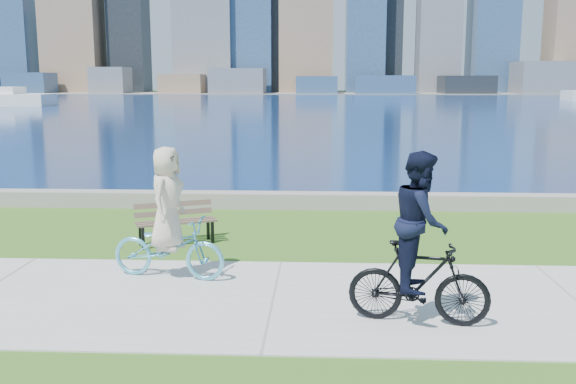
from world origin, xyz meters
name	(u,v)px	position (x,y,z in m)	size (l,w,h in m)	color
ground	(273,300)	(0.00, 0.00, 0.00)	(320.00, 320.00, 0.00)	#315B18
concrete_path	(273,300)	(0.00, 0.00, 0.01)	(80.00, 3.50, 0.02)	#AFAEA9
seawall	(293,200)	(0.00, 6.20, 0.17)	(90.00, 0.50, 0.35)	gray
bay_water	(315,103)	(0.00, 72.00, 0.00)	(320.00, 131.00, 0.01)	navy
far_shore	(317,93)	(0.00, 130.00, 0.06)	(320.00, 30.00, 0.12)	slate
park_bench	(175,219)	(-1.95, 2.93, 0.44)	(1.47, 1.01, 0.72)	black
cyclist_woman	(168,230)	(-1.59, 0.87, 0.74)	(0.92, 1.80, 1.93)	#58B7D7
cyclist_man	(420,252)	(1.79, -0.75, 0.89)	(0.77, 1.72, 2.07)	black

